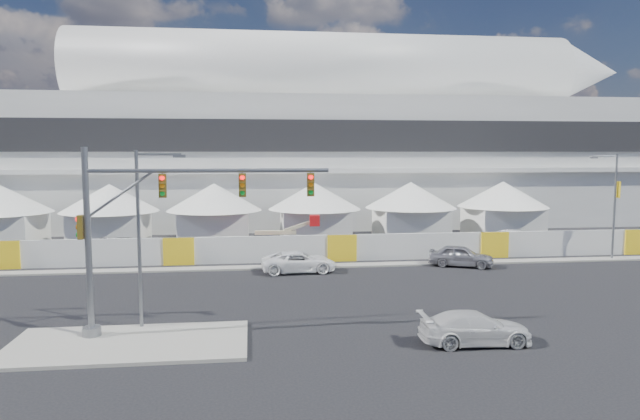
{
  "coord_description": "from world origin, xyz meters",
  "views": [
    {
      "loc": [
        -0.77,
        -27.37,
        8.23
      ],
      "look_at": [
        3.8,
        10.0,
        4.35
      ],
      "focal_mm": 32.0,
      "sensor_mm": 36.0,
      "label": 1
    }
  ],
  "objects": [
    {
      "name": "pickup_near",
      "position": [
        8.72,
        -4.58,
        0.7
      ],
      "size": [
        2.09,
        4.85,
        1.39
      ],
      "primitive_type": "imported",
      "rotation": [
        0.0,
        0.0,
        1.54
      ],
      "color": "silver",
      "rests_on": "ground"
    },
    {
      "name": "pickup_curb",
      "position": [
        2.45,
        10.88,
        0.71
      ],
      "size": [
        2.62,
        5.25,
        1.43
      ],
      "primitive_type": "imported",
      "rotation": [
        0.0,
        0.0,
        1.62
      ],
      "color": "white",
      "rests_on": "ground"
    },
    {
      "name": "traffic_mast",
      "position": [
        -5.65,
        -1.94,
        4.73
      ],
      "size": [
        10.91,
        0.8,
        8.27
      ],
      "color": "slate",
      "rests_on": "median_island"
    },
    {
      "name": "lot_car_b",
      "position": [
        30.0,
        17.05,
        0.8
      ],
      "size": [
        2.44,
        4.88,
        1.6
      ],
      "primitive_type": "imported",
      "rotation": [
        0.0,
        0.0,
        1.69
      ],
      "color": "black",
      "rests_on": "ground"
    },
    {
      "name": "stadium",
      "position": [
        8.71,
        41.5,
        9.45
      ],
      "size": [
        80.0,
        24.8,
        21.98
      ],
      "color": "silver",
      "rests_on": "ground"
    },
    {
      "name": "median_island",
      "position": [
        -6.0,
        -3.0,
        0.07
      ],
      "size": [
        10.0,
        5.0,
        0.15
      ],
      "primitive_type": "cube",
      "color": "gray",
      "rests_on": "ground"
    },
    {
      "name": "far_curb",
      "position": [
        20.0,
        12.5,
        0.06
      ],
      "size": [
        80.0,
        1.2,
        0.12
      ],
      "primitive_type": "cube",
      "color": "gray",
      "rests_on": "ground"
    },
    {
      "name": "streetlight_median",
      "position": [
        -5.65,
        -0.8,
        4.82
      ],
      "size": [
        2.25,
        0.23,
        8.14
      ],
      "color": "slate",
      "rests_on": "median_island"
    },
    {
      "name": "hoarding_fence",
      "position": [
        6.0,
        14.5,
        1.0
      ],
      "size": [
        70.0,
        0.25,
        2.0
      ],
      "primitive_type": "cube",
      "color": "silver",
      "rests_on": "ground"
    },
    {
      "name": "ground",
      "position": [
        0.0,
        0.0,
        0.0
      ],
      "size": [
        160.0,
        160.0,
        0.0
      ],
      "primitive_type": "plane",
      "color": "black",
      "rests_on": "ground"
    },
    {
      "name": "boom_lift",
      "position": [
        0.72,
        18.08,
        0.84
      ],
      "size": [
        6.22,
        1.59,
        3.14
      ],
      "rotation": [
        0.0,
        0.0,
        -0.06
      ],
      "color": "red",
      "rests_on": "ground"
    },
    {
      "name": "tent_row",
      "position": [
        0.5,
        24.0,
        3.15
      ],
      "size": [
        53.4,
        8.4,
        5.4
      ],
      "color": "white",
      "rests_on": "ground"
    },
    {
      "name": "sedan_silver",
      "position": [
        14.17,
        11.43,
        0.77
      ],
      "size": [
        3.5,
        4.89,
        1.55
      ],
      "primitive_type": "imported",
      "rotation": [
        0.0,
        0.0,
        1.15
      ],
      "color": "#ACABB0",
      "rests_on": "ground"
    },
    {
      "name": "lot_car_c",
      "position": [
        -10.23,
        18.24,
        0.73
      ],
      "size": [
        2.8,
        5.31,
        1.47
      ],
      "primitive_type": "imported",
      "rotation": [
        0.0,
        0.0,
        1.42
      ],
      "color": "#9A9A9E",
      "rests_on": "ground"
    },
    {
      "name": "lot_car_a",
      "position": [
        21.4,
        17.55,
        0.8
      ],
      "size": [
        3.38,
        5.15,
        1.61
      ],
      "primitive_type": "imported",
      "rotation": [
        0.0,
        0.0,
        1.19
      ],
      "color": "silver",
      "rests_on": "ground"
    },
    {
      "name": "streetlight_curb",
      "position": [
        26.4,
        12.5,
        4.67
      ],
      "size": [
        2.38,
        0.54,
        8.04
      ],
      "color": "gray",
      "rests_on": "ground"
    }
  ]
}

